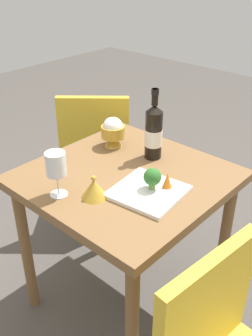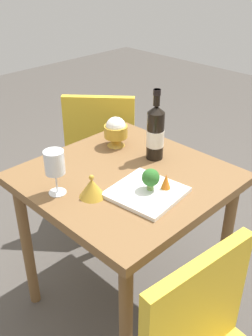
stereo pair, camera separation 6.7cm
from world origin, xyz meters
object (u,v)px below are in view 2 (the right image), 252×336
wine_bottle (155,132)px  rice_bowl_lid (92,188)px  broccoli_floret (151,178)px  rice_bowl (116,131)px  wine_glass (55,163)px  serving_plate (146,192)px  chair_by_wall (101,143)px  carrot_garnish_left (166,181)px

wine_bottle → rice_bowl_lid: wine_bottle is taller
broccoli_floret → rice_bowl: bearing=-115.9°
wine_glass → serving_plate: size_ratio=0.65×
chair_by_wall → serving_plate: 0.91m
wine_bottle → wine_glass: bearing=-8.7°
wine_glass → rice_bowl: bearing=-162.7°
broccoli_floret → carrot_garnish_left: 0.06m
chair_by_wall → wine_glass: (0.68, 0.52, 0.34)m
chair_by_wall → rice_bowl_lid: (0.60, 0.63, 0.25)m
carrot_garnish_left → rice_bowl_lid: bearing=-38.5°
rice_bowl → serving_plate: rice_bowl is taller
serving_plate → broccoli_floret: broccoli_floret is taller
chair_by_wall → carrot_garnish_left: (0.38, 0.81, 0.25)m
chair_by_wall → rice_bowl_lid: 0.91m
rice_bowl → rice_bowl_lid: bearing=34.5°
wine_glass → rice_bowl_lid: wine_glass is taller
rice_bowl → rice_bowl_lid: (0.36, 0.25, -0.04)m
chair_by_wall → rice_bowl_lid: size_ratio=8.50×
chair_by_wall → carrot_garnish_left: chair_by_wall is taller
serving_plate → rice_bowl: bearing=-118.3°
wine_glass → carrot_garnish_left: wine_glass is taller
wine_bottle → rice_bowl: wine_bottle is taller
wine_bottle → serving_plate: 0.32m
rice_bowl → carrot_garnish_left: bearing=71.6°
wine_glass → rice_bowl: 0.46m
chair_by_wall → broccoli_floret: size_ratio=9.91×
broccoli_floret → carrot_garnish_left: size_ratio=1.43×
wine_bottle → wine_glass: (0.48, -0.07, 0.01)m
wine_bottle → rice_bowl_lid: size_ratio=3.15×
chair_by_wall → broccoli_floret: chair_by_wall is taller
rice_bowl_lid → broccoli_floret: broccoli_floret is taller
wine_bottle → serving_plate: size_ratio=1.13×
rice_bowl → serving_plate: (0.21, 0.38, -0.07)m
rice_bowl → broccoli_floret: (0.19, 0.39, -0.01)m
wine_glass → serving_plate: bearing=133.6°
carrot_garnish_left → wine_bottle: bearing=-129.8°
wine_bottle → rice_bowl_lid: bearing=5.5°
rice_bowl_lid → carrot_garnish_left: bearing=141.5°
wine_glass → rice_bowl: (-0.44, -0.14, -0.05)m
rice_bowl_lid → serving_plate: (-0.15, 0.13, -0.03)m
rice_bowl_lid → broccoli_floret: bearing=141.3°
serving_plate → broccoli_floret: size_ratio=3.23×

